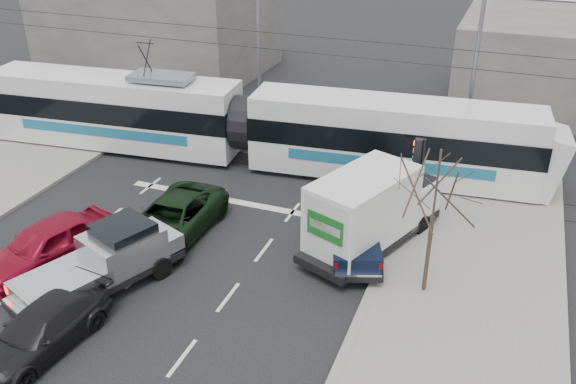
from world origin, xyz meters
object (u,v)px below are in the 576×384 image
(street_lamp_near, at_px, (472,53))
(green_car, at_px, (172,219))
(traffic_signal, at_px, (419,164))
(red_car, at_px, (48,244))
(street_lamp_far, at_px, (255,24))
(tram, at_px, (245,124))
(bare_tree, at_px, (436,191))
(navy_pickup, at_px, (353,228))
(silver_pickup, at_px, (107,260))
(dark_car, at_px, (42,330))
(box_truck, at_px, (371,211))

(street_lamp_near, relative_size, green_car, 1.68)
(traffic_signal, distance_m, street_lamp_near, 7.91)
(green_car, height_order, red_car, red_car)
(green_car, bearing_deg, red_car, -133.52)
(street_lamp_far, distance_m, tram, 7.20)
(bare_tree, distance_m, tram, 12.37)
(street_lamp_near, bearing_deg, traffic_signal, -96.41)
(street_lamp_near, bearing_deg, street_lamp_far, 170.13)
(street_lamp_near, xyz_separation_m, tram, (-9.45, -4.11, -3.21))
(street_lamp_far, xyz_separation_m, navy_pickup, (8.89, -11.87, -4.18))
(street_lamp_near, xyz_separation_m, street_lamp_far, (-11.50, 2.00, 0.00))
(street_lamp_far, bearing_deg, tram, -71.43)
(street_lamp_near, height_order, street_lamp_far, same)
(silver_pickup, bearing_deg, navy_pickup, 57.06)
(bare_tree, height_order, green_car, bare_tree)
(tram, height_order, dark_car, tram)
(traffic_signal, distance_m, green_car, 9.41)
(bare_tree, xyz_separation_m, navy_pickup, (-2.89, 1.63, -2.86))
(box_truck, distance_m, navy_pickup, 0.92)
(box_truck, height_order, navy_pickup, box_truck)
(traffic_signal, relative_size, red_car, 0.73)
(traffic_signal, height_order, red_car, traffic_signal)
(traffic_signal, xyz_separation_m, navy_pickup, (-1.76, -2.37, -1.80))
(green_car, bearing_deg, traffic_signal, 24.62)
(bare_tree, xyz_separation_m, traffic_signal, (-1.13, 4.00, -1.05))
(silver_pickup, bearing_deg, box_truck, 57.52)
(silver_pickup, bearing_deg, dark_car, -67.98)
(traffic_signal, relative_size, silver_pickup, 0.60)
(bare_tree, distance_m, dark_car, 12.21)
(street_lamp_near, distance_m, box_truck, 10.28)
(navy_pickup, xyz_separation_m, dark_car, (-6.94, -8.15, -0.28))
(bare_tree, height_order, traffic_signal, bare_tree)
(street_lamp_near, xyz_separation_m, navy_pickup, (-2.61, -9.87, -4.18))
(traffic_signal, bearing_deg, green_car, -155.43)
(box_truck, height_order, green_car, box_truck)
(green_car, bearing_deg, navy_pickup, 12.45)
(traffic_signal, relative_size, green_car, 0.67)
(tram, bearing_deg, silver_pickup, -96.08)
(tram, bearing_deg, dark_car, -95.85)
(bare_tree, bearing_deg, box_truck, 138.50)
(silver_pickup, relative_size, red_car, 1.21)
(street_lamp_far, height_order, dark_car, street_lamp_far)
(bare_tree, xyz_separation_m, silver_pickup, (-9.85, -3.32, -2.77))
(traffic_signal, bearing_deg, red_car, -148.38)
(street_lamp_far, bearing_deg, bare_tree, -48.88)
(navy_pickup, relative_size, dark_car, 1.07)
(traffic_signal, relative_size, box_truck, 0.55)
(silver_pickup, distance_m, green_car, 3.52)
(traffic_signal, distance_m, red_car, 13.53)
(street_lamp_near, bearing_deg, tram, -156.49)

